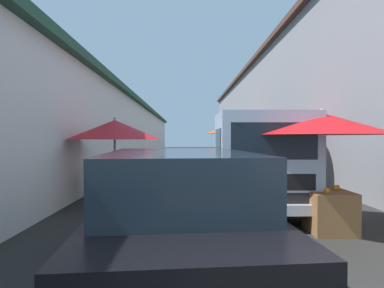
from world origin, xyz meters
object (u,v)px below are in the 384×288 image
(fruit_stall_mid_lane, at_px, (323,137))
(delivery_truck, at_px, (256,164))
(fruit_stall_far_left, at_px, (114,137))
(fruit_stall_near_left, at_px, (224,136))
(vendor_by_crates, at_px, (232,153))
(fruit_stall_near_right, at_px, (278,131))
(hatchback_car, at_px, (179,213))

(fruit_stall_mid_lane, distance_m, delivery_truck, 1.63)
(fruit_stall_far_left, relative_size, fruit_stall_near_left, 0.99)
(vendor_by_crates, bearing_deg, fruit_stall_near_right, -173.41)
(delivery_truck, bearing_deg, vendor_by_crates, -4.98)
(hatchback_car, xyz_separation_m, delivery_truck, (3.13, -1.58, 0.30))
(hatchback_car, height_order, vendor_by_crates, vendor_by_crates)
(fruit_stall_far_left, xyz_separation_m, hatchback_car, (-4.38, -1.72, -0.89))
(fruit_stall_near_right, height_order, fruit_stall_near_left, fruit_stall_near_right)
(hatchback_car, bearing_deg, fruit_stall_far_left, 21.45)
(hatchback_car, bearing_deg, fruit_stall_near_left, -8.54)
(fruit_stall_near_left, relative_size, vendor_by_crates, 1.51)
(fruit_stall_near_left, bearing_deg, fruit_stall_mid_lane, -179.86)
(fruit_stall_near_left, height_order, delivery_truck, fruit_stall_near_left)
(fruit_stall_near_right, distance_m, hatchback_car, 7.16)
(vendor_by_crates, bearing_deg, delivery_truck, 175.02)
(vendor_by_crates, bearing_deg, hatchback_car, 168.88)
(fruit_stall_far_left, height_order, vendor_by_crates, fruit_stall_far_left)
(fruit_stall_mid_lane, xyz_separation_m, vendor_by_crates, (10.05, 0.14, -0.74))
(hatchback_car, distance_m, delivery_truck, 3.52)
(fruit_stall_near_right, height_order, delivery_truck, fruit_stall_near_right)
(fruit_stall_near_right, relative_size, vendor_by_crates, 1.58)
(hatchback_car, relative_size, delivery_truck, 0.82)
(fruit_stall_near_right, bearing_deg, fruit_stall_near_left, 3.12)
(fruit_stall_near_right, relative_size, fruit_stall_near_left, 1.04)
(fruit_stall_near_right, xyz_separation_m, hatchback_car, (-6.42, 2.99, -1.09))
(fruit_stall_mid_lane, bearing_deg, fruit_stall_near_right, -6.39)
(fruit_stall_near_left, relative_size, hatchback_car, 0.58)
(vendor_by_crates, bearing_deg, fruit_stall_far_left, 151.75)
(delivery_truck, bearing_deg, fruit_stall_near_right, -23.23)
(fruit_stall_near_right, bearing_deg, delivery_truck, 156.77)
(delivery_truck, distance_m, vendor_by_crates, 8.87)
(fruit_stall_far_left, distance_m, vendor_by_crates, 8.64)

